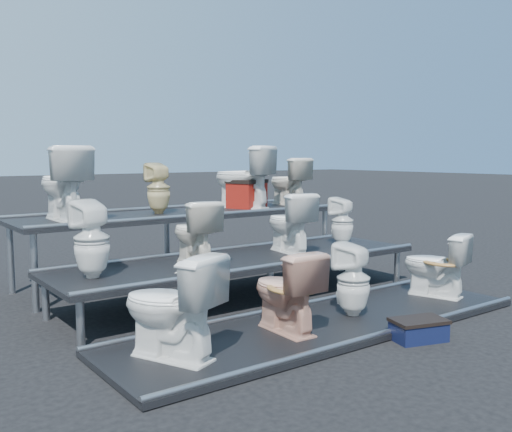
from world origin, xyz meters
TOP-DOWN VIEW (x-y plane):
  - ground at (0.00, 0.00)m, footprint 80.00×80.00m
  - tier_front at (0.00, -1.30)m, footprint 4.20×1.20m
  - tier_mid at (0.00, 0.00)m, footprint 4.20×1.20m
  - tier_back at (0.00, 1.30)m, footprint 4.20×1.20m
  - toilet_0 at (-1.58, -1.30)m, footprint 0.73×0.90m
  - toilet_1 at (-0.47, -1.30)m, footprint 0.42×0.72m
  - toilet_2 at (0.35, -1.30)m, footprint 0.39×0.40m
  - toilet_3 at (1.61, -1.30)m, footprint 0.56×0.76m
  - toilet_4 at (-1.69, 0.00)m, footprint 0.35×0.36m
  - toilet_5 at (-0.61, 0.00)m, footprint 0.43×0.68m
  - toilet_6 at (0.65, 0.00)m, footprint 0.47×0.72m
  - toilet_7 at (1.51, 0.00)m, footprint 0.32×0.33m
  - toilet_8 at (-1.51, 1.30)m, footprint 0.46×0.80m
  - toilet_9 at (-0.35, 1.30)m, footprint 0.28×0.29m
  - toilet_10 at (0.91, 1.30)m, footprint 0.75×0.94m
  - toilet_11 at (1.71, 1.30)m, footprint 0.39×0.67m
  - red_crate at (0.98, 1.30)m, footprint 0.57×0.51m
  - step_stool at (0.40, -2.03)m, footprint 0.50×0.38m

SIDE VIEW (x-z plane):
  - ground at x=0.00m, z-range 0.00..0.00m
  - tier_front at x=0.00m, z-range 0.00..0.06m
  - step_stool at x=0.40m, z-range 0.00..0.16m
  - tier_mid at x=0.00m, z-range 0.00..0.46m
  - toilet_3 at x=1.61m, z-range 0.06..0.75m
  - toilet_2 at x=0.35m, z-range 0.06..0.76m
  - toilet_1 at x=-0.47m, z-range 0.06..0.78m
  - tier_back at x=0.00m, z-range 0.00..0.86m
  - toilet_0 at x=-1.58m, z-range 0.06..0.86m
  - toilet_7 at x=1.51m, z-range 0.46..1.06m
  - toilet_5 at x=-0.61m, z-range 0.46..1.12m
  - toilet_6 at x=0.65m, z-range 0.46..1.15m
  - toilet_4 at x=-1.69m, z-range 0.46..1.18m
  - red_crate at x=0.98m, z-range 0.86..1.20m
  - toilet_9 at x=-0.35m, z-range 0.86..1.49m
  - toilet_11 at x=1.71m, z-range 0.86..1.53m
  - toilet_8 at x=-1.51m, z-range 0.86..1.68m
  - toilet_10 at x=0.91m, z-range 0.86..1.70m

